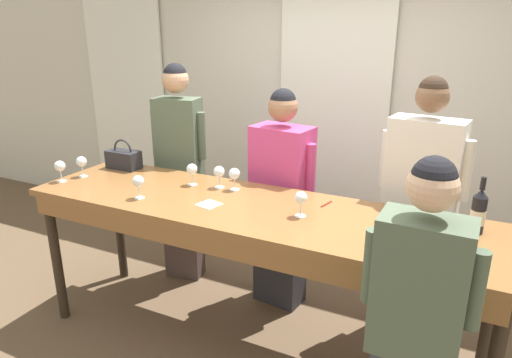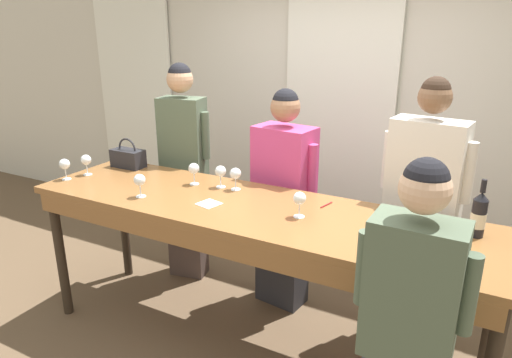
# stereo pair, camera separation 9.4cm
# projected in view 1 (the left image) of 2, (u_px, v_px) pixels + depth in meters

# --- Properties ---
(ground_plane) EXTENTS (18.00, 18.00, 0.00)m
(ground_plane) POSITION_uv_depth(u_px,v_px,m) (251.00, 344.00, 3.18)
(ground_plane) COLOR brown
(wall_back) EXTENTS (12.00, 0.06, 2.80)m
(wall_back) POSITION_uv_depth(u_px,v_px,m) (334.00, 107.00, 4.21)
(wall_back) COLOR beige
(wall_back) RESTS_ON ground_plane
(curtain_panel_left) EXTENTS (1.02, 0.03, 2.69)m
(curtain_panel_left) POSITION_uv_depth(u_px,v_px,m) (127.00, 97.00, 5.18)
(curtain_panel_left) COLOR white
(curtain_panel_left) RESTS_ON ground_plane
(curtain_panel_center) EXTENTS (1.02, 0.03, 2.69)m
(curtain_panel_center) POSITION_uv_depth(u_px,v_px,m) (332.00, 114.00, 4.18)
(curtain_panel_center) COLOR white
(curtain_panel_center) RESTS_ON ground_plane
(tasting_bar) EXTENTS (3.01, 0.81, 1.05)m
(tasting_bar) POSITION_uv_depth(u_px,v_px,m) (248.00, 222.00, 2.86)
(tasting_bar) COLOR brown
(tasting_bar) RESTS_ON ground_plane
(wine_bottle) EXTENTS (0.08, 0.08, 0.32)m
(wine_bottle) POSITION_uv_depth(u_px,v_px,m) (478.00, 212.00, 2.44)
(wine_bottle) COLOR black
(wine_bottle) RESTS_ON tasting_bar
(handbag) EXTENTS (0.26, 0.14, 0.23)m
(handbag) POSITION_uv_depth(u_px,v_px,m) (124.00, 159.00, 3.58)
(handbag) COLOR #232328
(handbag) RESTS_ON tasting_bar
(wine_glass_front_left) EXTENTS (0.08, 0.08, 0.16)m
(wine_glass_front_left) POSITION_uv_depth(u_px,v_px,m) (219.00, 172.00, 3.13)
(wine_glass_front_left) COLOR white
(wine_glass_front_left) RESTS_ON tasting_bar
(wine_glass_front_mid) EXTENTS (0.08, 0.08, 0.16)m
(wine_glass_front_mid) POSITION_uv_depth(u_px,v_px,m) (60.00, 167.00, 3.25)
(wine_glass_front_mid) COLOR white
(wine_glass_front_mid) RESTS_ON tasting_bar
(wine_glass_front_right) EXTENTS (0.08, 0.08, 0.16)m
(wine_glass_front_right) POSITION_uv_depth(u_px,v_px,m) (234.00, 174.00, 3.09)
(wine_glass_front_right) COLOR white
(wine_glass_front_right) RESTS_ON tasting_bar
(wine_glass_center_left) EXTENTS (0.08, 0.08, 0.16)m
(wine_glass_center_left) POSITION_uv_depth(u_px,v_px,m) (81.00, 162.00, 3.36)
(wine_glass_center_left) COLOR white
(wine_glass_center_left) RESTS_ON tasting_bar
(wine_glass_center_mid) EXTENTS (0.08, 0.08, 0.16)m
(wine_glass_center_mid) POSITION_uv_depth(u_px,v_px,m) (138.00, 182.00, 2.94)
(wine_glass_center_mid) COLOR white
(wine_glass_center_mid) RESTS_ON tasting_bar
(wine_glass_center_right) EXTENTS (0.08, 0.08, 0.16)m
(wine_glass_center_right) POSITION_uv_depth(u_px,v_px,m) (192.00, 170.00, 3.18)
(wine_glass_center_right) COLOR white
(wine_glass_center_right) RESTS_ON tasting_bar
(wine_glass_back_left) EXTENTS (0.08, 0.08, 0.16)m
(wine_glass_back_left) POSITION_uv_depth(u_px,v_px,m) (301.00, 199.00, 2.65)
(wine_glass_back_left) COLOR white
(wine_glass_back_left) RESTS_ON tasting_bar
(napkin) EXTENTS (0.15, 0.15, 0.00)m
(napkin) POSITION_uv_depth(u_px,v_px,m) (209.00, 204.00, 2.86)
(napkin) COLOR white
(napkin) RESTS_ON tasting_bar
(pen) EXTENTS (0.04, 0.12, 0.01)m
(pen) POSITION_uv_depth(u_px,v_px,m) (326.00, 204.00, 2.86)
(pen) COLOR maroon
(pen) RESTS_ON tasting_bar
(guest_olive_jacket) EXTENTS (0.47, 0.28, 1.84)m
(guest_olive_jacket) POSITION_uv_depth(u_px,v_px,m) (180.00, 170.00, 3.79)
(guest_olive_jacket) COLOR #473833
(guest_olive_jacket) RESTS_ON ground_plane
(guest_pink_top) EXTENTS (0.54, 0.32, 1.70)m
(guest_pink_top) POSITION_uv_depth(u_px,v_px,m) (281.00, 200.00, 3.44)
(guest_pink_top) COLOR #28282D
(guest_pink_top) RESTS_ON ground_plane
(guest_cream_sweater) EXTENTS (0.57, 0.28, 1.83)m
(guest_cream_sweater) POSITION_uv_depth(u_px,v_px,m) (418.00, 213.00, 3.01)
(guest_cream_sweater) COLOR brown
(guest_cream_sweater) RESTS_ON ground_plane
(host_pouring) EXTENTS (0.48, 0.24, 1.65)m
(host_pouring) POSITION_uv_depth(u_px,v_px,m) (414.00, 334.00, 1.95)
(host_pouring) COLOR #383D51
(host_pouring) RESTS_ON ground_plane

